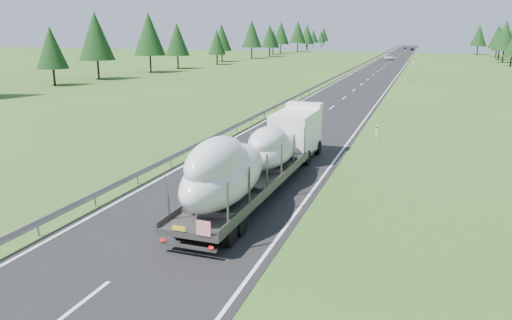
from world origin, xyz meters
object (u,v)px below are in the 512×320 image
(highway_sign, at_px, (410,71))
(distant_car_blue, at_px, (405,47))
(boat_truck, at_px, (260,154))
(distant_car_dark, at_px, (412,49))
(distant_van, at_px, (389,57))

(highway_sign, distance_m, distant_car_blue, 162.52)
(boat_truck, xyz_separation_m, distant_car_blue, (-2.69, 229.48, -1.41))
(highway_sign, distance_m, distant_car_dark, 143.96)
(distant_van, bearing_deg, distant_car_blue, 85.51)
(highway_sign, height_order, boat_truck, boat_truck)
(distant_car_dark, relative_size, distant_car_blue, 0.83)
(distant_van, distance_m, distant_car_blue, 96.93)
(highway_sign, xyz_separation_m, distant_car_dark, (-4.23, 143.89, -1.15))
(highway_sign, relative_size, distant_car_blue, 0.56)
(boat_truck, bearing_deg, distant_van, 91.30)
(distant_van, bearing_deg, distant_car_dark, 82.72)
(distant_car_blue, bearing_deg, boat_truck, -91.33)
(boat_truck, height_order, distant_car_blue, boat_truck)
(highway_sign, relative_size, distant_van, 0.46)
(highway_sign, height_order, distant_van, highway_sign)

